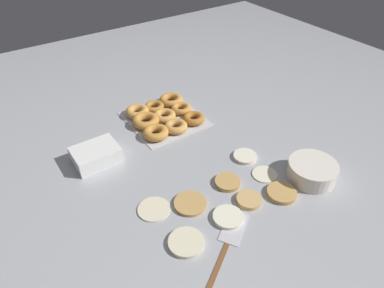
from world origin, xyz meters
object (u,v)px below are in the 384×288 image
Objects in this scene: spatula at (231,235)px; pancake_4 at (154,209)px; container_stack at (96,155)px; pancake_6 at (265,174)px; pancake_7 at (228,182)px; donut_tray at (163,116)px; pancake_2 at (249,200)px; pancake_5 at (228,217)px; pancake_8 at (282,193)px; batter_bowl at (312,171)px; pancake_3 at (190,203)px; pancake_0 at (186,242)px; pancake_1 at (245,156)px.

pancake_4 is at bearing 90.54° from spatula.
container_stack is (0.06, -0.32, 0.02)m from pancake_4.
pancake_6 is 0.14m from pancake_7.
pancake_7 is at bearing 88.03° from donut_tray.
pancake_2 is 0.14m from pancake_6.
pancake_2 is 0.10m from pancake_5.
pancake_4 is 0.64× the size of container_stack.
pancake_2 is at bearing 92.99° from pancake_7.
container_stack is at bearing -49.13° from pancake_8.
pancake_2 is 0.32× the size of spatula.
pancake_8 is at bearing 0.48° from batter_bowl.
donut_tray is at bearing -123.81° from pancake_4.
pancake_4 is 0.41× the size of spatula.
pancake_3 reaches higher than pancake_4.
pancake_0 is at bearing 65.36° from donut_tray.
pancake_2 is 0.55m from donut_tray.
batter_bowl reaches higher than pancake_4.
batter_bowl is (-0.24, 0.59, 0.01)m from donut_tray.
container_stack is (0.32, -0.46, 0.02)m from pancake_2.
pancake_8 is 0.66m from container_stack.
batter_bowl reaches higher than pancake_8.
batter_bowl is (-0.35, 0.02, 0.02)m from pancake_5.
donut_tray reaches higher than pancake_4.
pancake_0 is 0.50m from batter_bowl.
pancake_3 is (0.29, 0.08, -0.00)m from pancake_1.
pancake_8 is 0.31× the size of donut_tray.
pancake_2 is (0.13, 0.17, 0.00)m from pancake_1.
pancake_3 is 0.13m from pancake_5.
container_stack reaches higher than pancake_7.
pancake_5 is 0.35m from batter_bowl.
batter_bowl is at bearing 112.00° from donut_tray.
pancake_8 reaches higher than pancake_6.
pancake_6 is at bearing -161.08° from pancake_5.
pancake_1 is at bearing -92.36° from pancake_6.
donut_tray reaches higher than pancake_3.
pancake_7 is 0.29m from batter_bowl.
container_stack is (0.45, -0.29, 0.02)m from pancake_1.
pancake_2 reaches higher than pancake_0.
pancake_8 is 0.39× the size of spatula.
pancake_1 is 0.54m from container_stack.
pancake_7 is (0.01, -0.10, -0.00)m from pancake_2.
pancake_4 reaches higher than spatula.
pancake_0 is 1.06× the size of pancake_8.
pancake_8 is (-0.37, 0.18, 0.00)m from pancake_4.
pancake_5 is at bearing 115.16° from container_stack.
pancake_7 is (-0.26, 0.04, 0.00)m from pancake_4.
pancake_0 reaches higher than spatula.
pancake_0 is at bearing 26.08° from pancake_1.
spatula is at bearing 26.80° from pancake_6.
pancake_1 is at bearing -141.34° from pancake_5.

